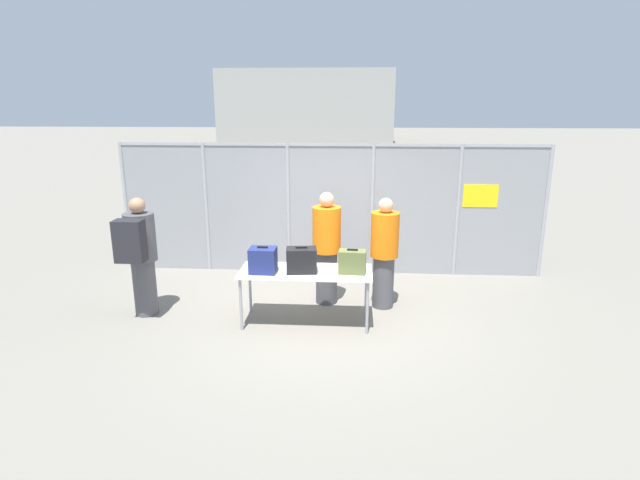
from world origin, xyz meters
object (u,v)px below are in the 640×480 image
Objects in this scene: suitcase_black at (302,260)px; utility_trailer at (361,230)px; inspection_table at (306,275)px; security_worker_far at (384,252)px; security_worker_near at (327,247)px; traveler_hooded at (140,253)px; suitcase_olive at (352,262)px; suitcase_navy at (263,260)px.

suitcase_black is 3.86m from utility_trailer.
inspection_table is 0.41× the size of utility_trailer.
security_worker_near is at bearing -24.26° from security_worker_far.
traveler_hooded is 1.00× the size of security_worker_near.
traveler_hooded is 0.39× the size of utility_trailer.
suitcase_olive is 0.23× the size of security_worker_far.
suitcase_black is (0.52, 0.05, -0.00)m from suitcase_navy.
suitcase_navy reaches higher than suitcase_olive.
suitcase_black is at bearing -179.34° from suitcase_olive.
suitcase_olive is at bearing -12.98° from traveler_hooded.
security_worker_far is (1.16, 0.71, -0.07)m from suitcase_black.
inspection_table is 1.05× the size of security_worker_near.
security_worker_near is at bearing 71.95° from inspection_table.
traveler_hooded reaches higher than inspection_table.
traveler_hooded is at bearing 177.51° from suitcase_olive.
security_worker_far is at bearing 30.35° from inspection_table.
security_worker_far is at bearing 31.39° from suitcase_black.
security_worker_far is (1.12, 0.65, 0.16)m from inspection_table.
suitcase_navy is at bearing -169.65° from inspection_table.
suitcase_navy is at bearing 7.39° from security_worker_far.
traveler_hooded is (-3.02, 0.13, 0.03)m from suitcase_olive.
suitcase_olive is (0.64, -0.05, 0.22)m from inspection_table.
security_worker_far is (3.49, 0.57, -0.09)m from traveler_hooded.
traveler_hooded is at bearing -131.64° from utility_trailer.
security_worker_near is 0.87m from security_worker_far.
suitcase_olive is 3.02m from traveler_hooded.
inspection_table is 0.24m from suitcase_black.
suitcase_black is 0.88m from security_worker_near.
suitcase_olive reaches higher than inspection_table.
suitcase_black is at bearing 5.19° from suitcase_navy.
suitcase_navy is at bearing -16.40° from traveler_hooded.
traveler_hooded reaches higher than suitcase_olive.
suitcase_olive is 3.76m from utility_trailer.
suitcase_navy is 0.85× the size of suitcase_black.
suitcase_black reaches higher than utility_trailer.
suitcase_navy is at bearing -110.21° from utility_trailer.
utility_trailer is at bearing 87.28° from suitcase_olive.
utility_trailer is (0.18, 3.72, -0.50)m from suitcase_olive.
utility_trailer is (-0.30, 3.02, -0.44)m from security_worker_far.
suitcase_black is 0.10× the size of utility_trailer.
traveler_hooded is 1.03× the size of security_worker_far.
traveler_hooded is at bearing 178.02° from inspection_table.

